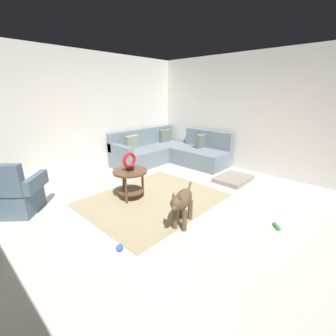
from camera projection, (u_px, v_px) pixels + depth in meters
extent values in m
cube|color=beige|center=(176.00, 219.00, 3.55)|extent=(6.00, 6.00, 0.10)
cube|color=silver|center=(77.00, 115.00, 5.01)|extent=(6.00, 0.12, 2.70)
cube|color=silver|center=(262.00, 115.00, 5.14)|extent=(0.12, 6.00, 2.70)
cube|color=tan|center=(153.00, 199.00, 4.09)|extent=(2.30, 1.90, 0.01)
cube|color=slate|center=(152.00, 155.00, 6.22)|extent=(2.20, 0.85, 0.42)
cube|color=slate|center=(143.00, 137.00, 6.31)|extent=(2.20, 0.14, 0.46)
cube|color=slate|center=(200.00, 157.00, 5.96)|extent=(0.85, 1.40, 0.42)
cube|color=slate|center=(208.00, 139.00, 6.07)|extent=(0.14, 1.40, 0.46)
cube|color=slate|center=(120.00, 150.00, 5.41)|extent=(0.16, 0.85, 0.22)
cube|color=slate|center=(165.00, 136.00, 6.75)|extent=(0.39, 0.17, 0.39)
cube|color=gray|center=(132.00, 143.00, 5.89)|extent=(0.39, 0.19, 0.39)
cube|color=slate|center=(202.00, 141.00, 6.05)|extent=(0.39, 0.19, 0.39)
cube|color=#4C6070|center=(17.00, 201.00, 3.61)|extent=(0.85, 0.85, 0.40)
cube|color=#4C6070|center=(1.00, 181.00, 3.24)|extent=(0.53, 0.52, 0.48)
cube|color=#4C6070|center=(36.00, 182.00, 3.53)|extent=(0.49, 0.50, 0.22)
cylinder|color=brown|center=(130.00, 171.00, 3.97)|extent=(0.60, 0.60, 0.04)
cylinder|color=brown|center=(131.00, 191.00, 4.09)|extent=(0.45, 0.45, 0.02)
cylinder|color=brown|center=(124.00, 183.00, 4.20)|extent=(0.04, 0.04, 0.50)
cylinder|color=brown|center=(126.00, 191.00, 3.86)|extent=(0.04, 0.04, 0.50)
cylinder|color=brown|center=(143.00, 184.00, 4.12)|extent=(0.04, 0.04, 0.50)
cube|color=black|center=(130.00, 169.00, 3.96)|extent=(0.12, 0.08, 0.05)
torus|color=red|center=(129.00, 160.00, 3.91)|extent=(0.28, 0.06, 0.28)
cube|color=gray|center=(233.00, 179.00, 4.94)|extent=(0.80, 0.60, 0.09)
cylinder|color=brown|center=(184.00, 220.00, 3.13)|extent=(0.07, 0.07, 0.32)
cylinder|color=brown|center=(175.00, 218.00, 3.18)|extent=(0.07, 0.07, 0.32)
cylinder|color=brown|center=(190.00, 210.00, 3.41)|extent=(0.07, 0.07, 0.32)
cylinder|color=brown|center=(181.00, 208.00, 3.46)|extent=(0.07, 0.07, 0.32)
ellipsoid|color=brown|center=(183.00, 199.00, 3.22)|extent=(0.56, 0.40, 0.24)
sphere|color=brown|center=(176.00, 204.00, 2.93)|extent=(0.17, 0.17, 0.17)
ellipsoid|color=brown|center=(175.00, 208.00, 2.86)|extent=(0.14, 0.11, 0.07)
cone|color=brown|center=(180.00, 196.00, 2.88)|extent=(0.06, 0.06, 0.07)
cone|color=brown|center=(174.00, 195.00, 2.91)|extent=(0.06, 0.06, 0.07)
cylinder|color=brown|center=(189.00, 188.00, 3.48)|extent=(0.20, 0.11, 0.16)
sphere|color=blue|center=(120.00, 248.00, 2.76)|extent=(0.09, 0.09, 0.09)
cylinder|color=green|center=(277.00, 226.00, 3.23)|extent=(0.14, 0.14, 0.05)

